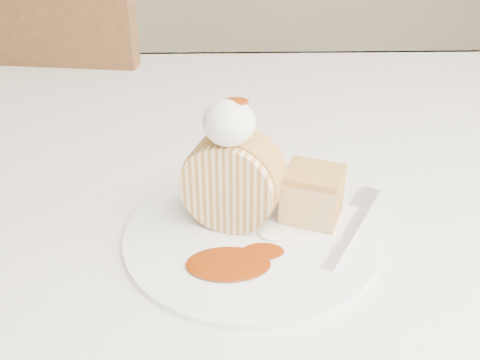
{
  "coord_description": "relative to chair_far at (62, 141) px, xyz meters",
  "views": [
    {
      "loc": [
        -0.01,
        -0.35,
        1.05
      ],
      "look_at": [
        0.0,
        0.07,
        0.81
      ],
      "focal_mm": 40.0,
      "sensor_mm": 36.0,
      "label": 1
    }
  ],
  "objects": [
    {
      "name": "table",
      "position": [
        0.37,
        -0.51,
        0.12
      ],
      "size": [
        1.4,
        0.9,
        0.75
      ],
      "color": "silver",
      "rests_on": "ground"
    },
    {
      "name": "chair_far",
      "position": [
        0.0,
        0.0,
        0.0
      ],
      "size": [
        0.5,
        0.5,
        0.94
      ],
      "rotation": [
        0.0,
        0.0,
        3.0
      ],
      "color": "brown",
      "rests_on": "ground"
    },
    {
      "name": "plate",
      "position": [
        0.38,
        -0.64,
        0.21
      ],
      "size": [
        0.31,
        0.31,
        0.01
      ],
      "primitive_type": "cylinder",
      "rotation": [
        0.0,
        0.0,
        -0.38
      ],
      "color": "white",
      "rests_on": "table"
    },
    {
      "name": "roulade_slice",
      "position": [
        0.37,
        -0.62,
        0.26
      ],
      "size": [
        0.1,
        0.07,
        0.09
      ],
      "primitive_type": "cylinder",
      "rotation": [
        1.57,
        0.0,
        -0.33
      ],
      "color": "beige",
      "rests_on": "plate"
    },
    {
      "name": "cake_chunk",
      "position": [
        0.44,
        -0.62,
        0.24
      ],
      "size": [
        0.07,
        0.06,
        0.04
      ],
      "primitive_type": "cube",
      "rotation": [
        0.0,
        0.0,
        -0.38
      ],
      "color": "#B48844",
      "rests_on": "plate"
    },
    {
      "name": "whipped_cream",
      "position": [
        0.36,
        -0.64,
        0.33
      ],
      "size": [
        0.05,
        0.05,
        0.04
      ],
      "primitive_type": "ellipsoid",
      "color": "white",
      "rests_on": "roulade_slice"
    },
    {
      "name": "caramel_drizzle",
      "position": [
        0.37,
        -0.63,
        0.35
      ],
      "size": [
        0.02,
        0.02,
        0.01
      ],
      "primitive_type": "ellipsoid",
      "color": "#6E2304",
      "rests_on": "whipped_cream"
    },
    {
      "name": "caramel_pool",
      "position": [
        0.36,
        -0.69,
        0.22
      ],
      "size": [
        0.09,
        0.07,
        0.0
      ],
      "primitive_type": null,
      "rotation": [
        0.0,
        0.0,
        -0.38
      ],
      "color": "#6E2304",
      "rests_on": "plate"
    },
    {
      "name": "fork",
      "position": [
        0.47,
        -0.66,
        0.22
      ],
      "size": [
        0.09,
        0.13,
        0.0
      ],
      "primitive_type": "cube",
      "rotation": [
        0.0,
        0.0,
        -0.52
      ],
      "color": "silver",
      "rests_on": "plate"
    }
  ]
}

